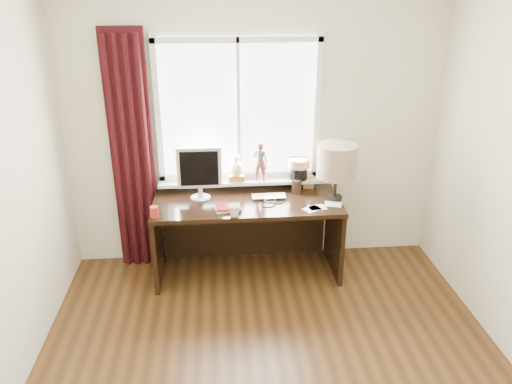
{
  "coord_description": "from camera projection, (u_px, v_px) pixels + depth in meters",
  "views": [
    {
      "loc": [
        -0.36,
        -2.49,
        2.6
      ],
      "look_at": [
        -0.05,
        1.25,
        1.0
      ],
      "focal_mm": 35.0,
      "sensor_mm": 36.0,
      "label": 1
    }
  ],
  "objects": [
    {
      "name": "mug",
      "position": [
        234.0,
        210.0,
        4.22
      ],
      "size": [
        0.14,
        0.14,
        0.1
      ],
      "primitive_type": "imported",
      "rotation": [
        0.0,
        0.0,
        0.97
      ],
      "color": "white",
      "rests_on": "desk"
    },
    {
      "name": "window",
      "position": [
        243.0,
        132.0,
        4.59
      ],
      "size": [
        1.52,
        0.21,
        1.4
      ],
      "color": "white",
      "rests_on": "ground"
    },
    {
      "name": "wall_back",
      "position": [
        255.0,
        131.0,
        4.65
      ],
      "size": [
        3.5,
        0.0,
        2.6
      ],
      "primitive_type": "cube",
      "rotation": [
        1.57,
        0.0,
        0.0
      ],
      "color": "silver",
      "rests_on": "ground"
    },
    {
      "name": "laptop",
      "position": [
        269.0,
        197.0,
        4.58
      ],
      "size": [
        0.31,
        0.2,
        0.02
      ],
      "primitive_type": "imported",
      "rotation": [
        0.0,
        0.0,
        0.01
      ],
      "color": "silver",
      "rests_on": "desk"
    },
    {
      "name": "icon_frame",
      "position": [
        309.0,
        182.0,
        4.77
      ],
      "size": [
        0.1,
        0.03,
        0.13
      ],
      "color": "gold",
      "rests_on": "desk"
    },
    {
      "name": "notebook_stack",
      "position": [
        228.0,
        208.0,
        4.35
      ],
      "size": [
        0.25,
        0.2,
        0.03
      ],
      "color": "beige",
      "rests_on": "desk"
    },
    {
      "name": "table_lamp",
      "position": [
        337.0,
        162.0,
        4.42
      ],
      "size": [
        0.35,
        0.35,
        0.52
      ],
      "color": "black",
      "rests_on": "desk"
    },
    {
      "name": "monitor",
      "position": [
        199.0,
        170.0,
        4.47
      ],
      "size": [
        0.4,
        0.18,
        0.49
      ],
      "color": "beige",
      "rests_on": "desk"
    },
    {
      "name": "curtain",
      "position": [
        132.0,
        156.0,
        4.55
      ],
      "size": [
        0.38,
        0.09,
        2.25
      ],
      "color": "black",
      "rests_on": "floor"
    },
    {
      "name": "red_cup",
      "position": [
        154.0,
        212.0,
        4.2
      ],
      "size": [
        0.07,
        0.07,
        0.09
      ],
      "primitive_type": "cylinder",
      "color": "maroon",
      "rests_on": "desk"
    },
    {
      "name": "desk",
      "position": [
        247.0,
        220.0,
        4.7
      ],
      "size": [
        1.7,
        0.7,
        0.75
      ],
      "color": "#301D11",
      "rests_on": "floor"
    },
    {
      "name": "desk_cables",
      "position": [
        271.0,
        201.0,
        4.52
      ],
      "size": [
        0.25,
        0.4,
        0.01
      ],
      "color": "black",
      "rests_on": "desk"
    },
    {
      "name": "loose_papers",
      "position": [
        321.0,
        207.0,
        4.4
      ],
      "size": [
        0.38,
        0.24,
        0.0
      ],
      "color": "white",
      "rests_on": "desk"
    },
    {
      "name": "brush_holder",
      "position": [
        297.0,
        186.0,
        4.69
      ],
      "size": [
        0.09,
        0.09,
        0.25
      ],
      "color": "black",
      "rests_on": "desk"
    }
  ]
}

